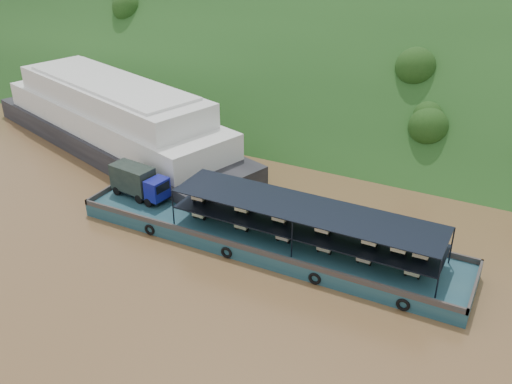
% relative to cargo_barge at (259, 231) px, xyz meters
% --- Properties ---
extents(ground, '(160.00, 160.00, 0.00)m').
position_rel_cargo_barge_xyz_m(ground, '(0.24, -0.10, -1.08)').
color(ground, brown).
rests_on(ground, ground).
extents(hillside, '(140.00, 39.60, 39.60)m').
position_rel_cargo_barge_xyz_m(hillside, '(0.24, 35.90, -1.08)').
color(hillside, '#183914').
rests_on(hillside, ground).
extents(cargo_barge, '(35.00, 7.18, 4.54)m').
position_rel_cargo_barge_xyz_m(cargo_barge, '(0.00, 0.00, 0.00)').
color(cargo_barge, '#143947').
rests_on(cargo_barge, ground).
extents(passenger_ferry, '(42.25, 22.15, 8.32)m').
position_rel_cargo_barge_xyz_m(passenger_ferry, '(-25.05, 11.08, 2.52)').
color(passenger_ferry, black).
rests_on(passenger_ferry, ground).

